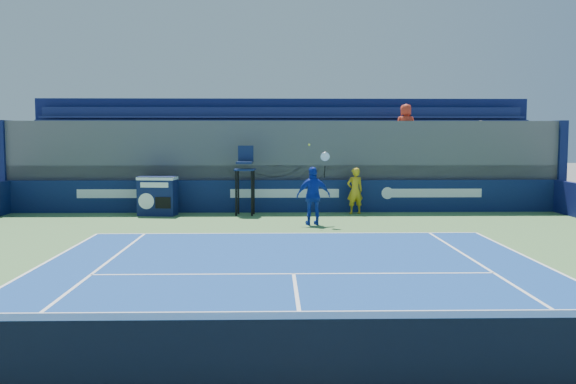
{
  "coord_description": "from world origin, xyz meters",
  "views": [
    {
      "loc": [
        -0.4,
        -6.47,
        2.82
      ],
      "look_at": [
        0.0,
        11.5,
        1.25
      ],
      "focal_mm": 40.0,
      "sensor_mm": 36.0,
      "label": 1
    }
  ],
  "objects_px": {
    "tennis_net": "(313,355)",
    "umpire_chair": "(245,172)",
    "match_clock": "(158,195)",
    "ball_person": "(355,191)",
    "tennis_player": "(313,196)"
  },
  "relations": [
    {
      "from": "tennis_net",
      "to": "match_clock",
      "type": "height_order",
      "value": "match_clock"
    },
    {
      "from": "ball_person",
      "to": "tennis_net",
      "type": "distance_m",
      "value": 16.74
    },
    {
      "from": "match_clock",
      "to": "umpire_chair",
      "type": "height_order",
      "value": "umpire_chair"
    },
    {
      "from": "umpire_chair",
      "to": "tennis_player",
      "type": "height_order",
      "value": "tennis_player"
    },
    {
      "from": "match_clock",
      "to": "tennis_player",
      "type": "bearing_deg",
      "value": -25.74
    },
    {
      "from": "tennis_net",
      "to": "match_clock",
      "type": "bearing_deg",
      "value": 105.56
    },
    {
      "from": "tennis_net",
      "to": "umpire_chair",
      "type": "distance_m",
      "value": 16.41
    },
    {
      "from": "ball_person",
      "to": "tennis_player",
      "type": "distance_m",
      "value": 3.34
    },
    {
      "from": "ball_person",
      "to": "umpire_chair",
      "type": "relative_size",
      "value": 0.67
    },
    {
      "from": "match_clock",
      "to": "umpire_chair",
      "type": "xyz_separation_m",
      "value": [
        3.1,
        0.07,
        0.79
      ]
    },
    {
      "from": "ball_person",
      "to": "tennis_player",
      "type": "bearing_deg",
      "value": 45.42
    },
    {
      "from": "tennis_net",
      "to": "umpire_chair",
      "type": "relative_size",
      "value": 4.7
    },
    {
      "from": "tennis_net",
      "to": "tennis_player",
      "type": "height_order",
      "value": "tennis_player"
    },
    {
      "from": "match_clock",
      "to": "tennis_net",
      "type": "bearing_deg",
      "value": -74.44
    },
    {
      "from": "tennis_player",
      "to": "match_clock",
      "type": "bearing_deg",
      "value": 154.26
    }
  ]
}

